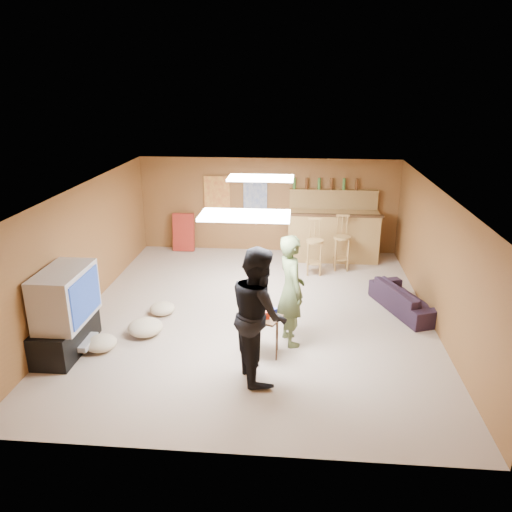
# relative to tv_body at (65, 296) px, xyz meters

# --- Properties ---
(ground) EXTENTS (7.00, 7.00, 0.00)m
(ground) POSITION_rel_tv_body_xyz_m (2.65, 1.50, -0.90)
(ground) COLOR tan
(ground) RESTS_ON ground
(ceiling) EXTENTS (6.00, 7.00, 0.02)m
(ceiling) POSITION_rel_tv_body_xyz_m (2.65, 1.50, 1.30)
(ceiling) COLOR silver
(ceiling) RESTS_ON ground
(wall_back) EXTENTS (6.00, 0.02, 2.20)m
(wall_back) POSITION_rel_tv_body_xyz_m (2.65, 5.00, 0.20)
(wall_back) COLOR brown
(wall_back) RESTS_ON ground
(wall_front) EXTENTS (6.00, 0.02, 2.20)m
(wall_front) POSITION_rel_tv_body_xyz_m (2.65, -2.00, 0.20)
(wall_front) COLOR brown
(wall_front) RESTS_ON ground
(wall_left) EXTENTS (0.02, 7.00, 2.20)m
(wall_left) POSITION_rel_tv_body_xyz_m (-0.35, 1.50, 0.20)
(wall_left) COLOR brown
(wall_left) RESTS_ON ground
(wall_right) EXTENTS (0.02, 7.00, 2.20)m
(wall_right) POSITION_rel_tv_body_xyz_m (5.65, 1.50, 0.20)
(wall_right) COLOR brown
(wall_right) RESTS_ON ground
(tv_stand) EXTENTS (0.55, 1.30, 0.50)m
(tv_stand) POSITION_rel_tv_body_xyz_m (-0.07, 0.00, -0.65)
(tv_stand) COLOR black
(tv_stand) RESTS_ON ground
(dvd_box) EXTENTS (0.35, 0.50, 0.08)m
(dvd_box) POSITION_rel_tv_body_xyz_m (0.15, 0.00, -0.75)
(dvd_box) COLOR #B2B2B7
(dvd_box) RESTS_ON tv_stand
(tv_body) EXTENTS (0.60, 1.10, 0.80)m
(tv_body) POSITION_rel_tv_body_xyz_m (0.00, 0.00, 0.00)
(tv_body) COLOR #B2B2B7
(tv_body) RESTS_ON tv_stand
(tv_screen) EXTENTS (0.02, 0.95, 0.65)m
(tv_screen) POSITION_rel_tv_body_xyz_m (0.31, 0.00, 0.00)
(tv_screen) COLOR navy
(tv_screen) RESTS_ON tv_body
(bar_counter) EXTENTS (2.00, 0.60, 1.10)m
(bar_counter) POSITION_rel_tv_body_xyz_m (4.15, 4.45, -0.35)
(bar_counter) COLOR olive
(bar_counter) RESTS_ON ground
(bar_lip) EXTENTS (2.10, 0.12, 0.05)m
(bar_lip) POSITION_rel_tv_body_xyz_m (4.15, 4.20, 0.20)
(bar_lip) COLOR #382212
(bar_lip) RESTS_ON bar_counter
(bar_shelf) EXTENTS (2.00, 0.18, 0.05)m
(bar_shelf) POSITION_rel_tv_body_xyz_m (4.15, 4.90, 0.60)
(bar_shelf) COLOR olive
(bar_shelf) RESTS_ON bar_backing
(bar_backing) EXTENTS (2.00, 0.14, 0.60)m
(bar_backing) POSITION_rel_tv_body_xyz_m (4.15, 4.92, 0.30)
(bar_backing) COLOR olive
(bar_backing) RESTS_ON bar_counter
(poster_left) EXTENTS (0.60, 0.03, 0.85)m
(poster_left) POSITION_rel_tv_body_xyz_m (1.45, 4.96, 0.45)
(poster_left) COLOR #BF3F26
(poster_left) RESTS_ON wall_back
(poster_right) EXTENTS (0.55, 0.03, 0.80)m
(poster_right) POSITION_rel_tv_body_xyz_m (2.35, 4.96, 0.45)
(poster_right) COLOR #334C99
(poster_right) RESTS_ON wall_back
(folding_chair_stack) EXTENTS (0.50, 0.26, 0.91)m
(folding_chair_stack) POSITION_rel_tv_body_xyz_m (0.65, 4.80, -0.45)
(folding_chair_stack) COLOR #A0281D
(folding_chair_stack) RESTS_ON ground
(ceiling_panel_front) EXTENTS (1.20, 0.60, 0.04)m
(ceiling_panel_front) POSITION_rel_tv_body_xyz_m (2.65, 0.00, 1.27)
(ceiling_panel_front) COLOR white
(ceiling_panel_front) RESTS_ON ceiling
(ceiling_panel_back) EXTENTS (1.20, 0.60, 0.04)m
(ceiling_panel_back) POSITION_rel_tv_body_xyz_m (2.65, 2.70, 1.27)
(ceiling_panel_back) COLOR white
(ceiling_panel_back) RESTS_ON ceiling
(person_olive) EXTENTS (0.62, 0.74, 1.74)m
(person_olive) POSITION_rel_tv_body_xyz_m (3.28, 0.55, -0.03)
(person_olive) COLOR #55663B
(person_olive) RESTS_ON ground
(person_black) EXTENTS (0.97, 1.09, 1.87)m
(person_black) POSITION_rel_tv_body_xyz_m (2.87, -0.41, 0.03)
(person_black) COLOR black
(person_black) RESTS_ON ground
(sofa) EXTENTS (1.15, 1.69, 0.46)m
(sofa) POSITION_rel_tv_body_xyz_m (5.30, 1.85, -0.67)
(sofa) COLOR black
(sofa) RESTS_ON ground
(tray_table) EXTENTS (0.59, 0.54, 0.62)m
(tray_table) POSITION_rel_tv_body_xyz_m (2.90, 0.13, -0.59)
(tray_table) COLOR #382212
(tray_table) RESTS_ON ground
(cup_red_near) EXTENTS (0.09, 0.09, 0.12)m
(cup_red_near) POSITION_rel_tv_body_xyz_m (2.75, 0.17, -0.22)
(cup_red_near) COLOR #B3210B
(cup_red_near) RESTS_ON tray_table
(cup_red_far) EXTENTS (0.10, 0.10, 0.11)m
(cup_red_far) POSITION_rel_tv_body_xyz_m (2.95, 0.07, -0.22)
(cup_red_far) COLOR #B3210B
(cup_red_far) RESTS_ON tray_table
(cup_blue) EXTENTS (0.10, 0.10, 0.11)m
(cup_blue) POSITION_rel_tv_body_xyz_m (3.05, 0.20, -0.22)
(cup_blue) COLOR navy
(cup_blue) RESTS_ON tray_table
(bar_stool_left) EXTENTS (0.40, 0.40, 1.06)m
(bar_stool_left) POSITION_rel_tv_body_xyz_m (3.72, 3.52, -0.37)
(bar_stool_left) COLOR olive
(bar_stool_left) RESTS_ON ground
(bar_stool_right) EXTENTS (0.42, 0.42, 1.12)m
(bar_stool_right) POSITION_rel_tv_body_xyz_m (4.31, 3.83, -0.34)
(bar_stool_right) COLOR olive
(bar_stool_right) RESTS_ON ground
(cushion_near_tv) EXTENTS (0.56, 0.56, 0.25)m
(cushion_near_tv) POSITION_rel_tv_body_xyz_m (0.96, 0.59, -0.77)
(cushion_near_tv) COLOR tan
(cushion_near_tv) RESTS_ON ground
(cushion_mid) EXTENTS (0.52, 0.52, 0.20)m
(cushion_mid) POSITION_rel_tv_body_xyz_m (1.03, 1.35, -0.80)
(cushion_mid) COLOR tan
(cushion_mid) RESTS_ON ground
(cushion_far) EXTENTS (0.59, 0.59, 0.21)m
(cushion_far) POSITION_rel_tv_body_xyz_m (0.43, 0.06, -0.79)
(cushion_far) COLOR tan
(cushion_far) RESTS_ON ground
(bottle_row) EXTENTS (1.48, 0.08, 0.26)m
(bottle_row) POSITION_rel_tv_body_xyz_m (3.95, 4.88, 0.75)
(bottle_row) COLOR #3F7233
(bottle_row) RESTS_ON bar_shelf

